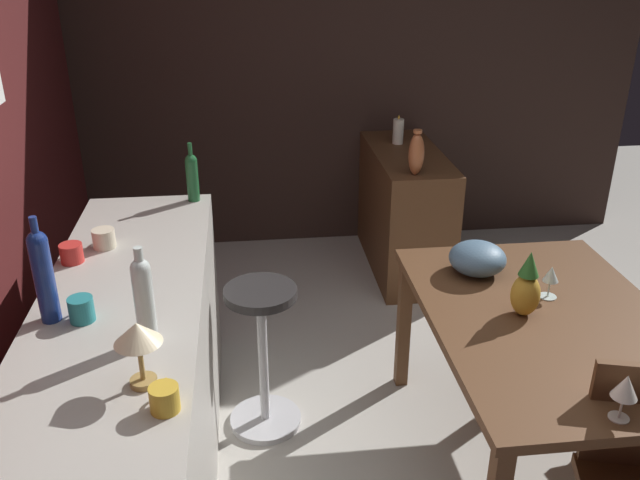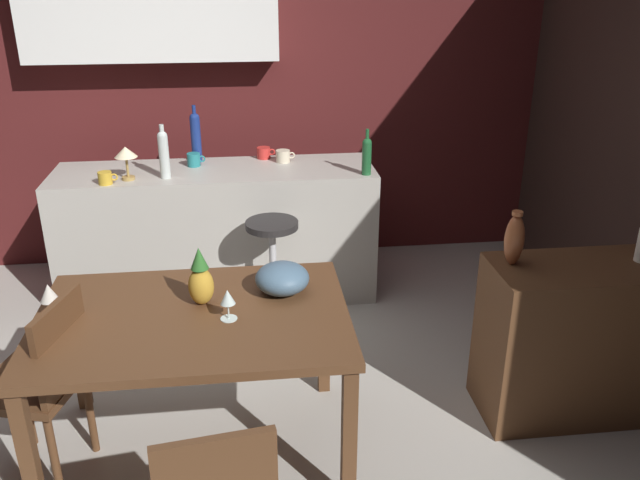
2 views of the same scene
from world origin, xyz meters
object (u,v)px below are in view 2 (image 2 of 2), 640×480
at_px(bar_stool, 273,272).
at_px(pineapple_centerpiece, 201,280).
at_px(wine_bottle_clear, 164,152).
at_px(cup_cream, 283,156).
at_px(wine_glass_right, 228,299).
at_px(cup_mustard, 105,178).
at_px(counter_lamp, 126,155).
at_px(sideboard_cabinet, 593,338).
at_px(cup_red, 264,153).
at_px(wine_bottle_green, 367,155).
at_px(wine_glass_left, 49,293).
at_px(wine_bottle_cobalt, 196,135).
at_px(vase_copper, 514,239).
at_px(chair_near_window, 43,380).
at_px(dining_table, 194,331).
at_px(cup_teal, 194,160).
at_px(fruit_bowl, 282,278).

bearing_deg(bar_stool, pineapple_centerpiece, -109.50).
bearing_deg(wine_bottle_clear, cup_cream, 19.50).
bearing_deg(wine_bottle_clear, wine_glass_right, -75.68).
bearing_deg(cup_cream, cup_mustard, -162.36).
bearing_deg(counter_lamp, sideboard_cabinet, -29.63).
xyz_separation_m(sideboard_cabinet, cup_cream, (-1.44, 1.66, 0.53)).
bearing_deg(cup_red, counter_lamp, -155.92).
bearing_deg(pineapple_centerpiece, wine_bottle_green, 53.25).
xyz_separation_m(wine_glass_left, cup_red, (0.99, 1.83, 0.08)).
bearing_deg(wine_glass_right, wine_bottle_cobalt, 96.56).
bearing_deg(vase_copper, chair_near_window, -173.69).
distance_m(wine_glass_right, cup_cream, 1.87).
xyz_separation_m(cup_cream, vase_copper, (0.99, -1.60, 0.01)).
xyz_separation_m(dining_table, cup_red, (0.39, 1.88, 0.28)).
height_order(wine_bottle_cobalt, cup_mustard, wine_bottle_cobalt).
bearing_deg(cup_teal, sideboard_cabinet, -38.73).
relative_size(sideboard_cabinet, chair_near_window, 1.25).
relative_size(cup_mustard, cup_red, 0.94).
xyz_separation_m(bar_stool, cup_cream, (0.12, 0.65, 0.56)).
relative_size(cup_teal, cup_cream, 0.93).
distance_m(wine_bottle_cobalt, wine_bottle_green, 1.17).
relative_size(bar_stool, cup_red, 5.69).
relative_size(bar_stool, wine_bottle_green, 2.43).
relative_size(bar_stool, wine_glass_left, 4.48).
distance_m(wine_glass_left, wine_bottle_clear, 1.51).
distance_m(fruit_bowl, wine_bottle_green, 1.42).
bearing_deg(wine_bottle_green, wine_bottle_cobalt, 158.63).
bearing_deg(bar_stool, vase_copper, -40.80).
height_order(cup_teal, vase_copper, vase_copper).
bearing_deg(wine_bottle_cobalt, vase_copper, -46.97).
height_order(bar_stool, cup_red, cup_red).
bearing_deg(chair_near_window, cup_red, 61.78).
relative_size(dining_table, pineapple_centerpiece, 4.98).
bearing_deg(wine_glass_left, cup_red, 61.61).
distance_m(dining_table, cup_teal, 1.77).
relative_size(wine_bottle_green, wine_bottle_clear, 0.87).
xyz_separation_m(sideboard_cabinet, cup_mustard, (-2.55, 1.31, 0.53)).
height_order(wine_glass_right, cup_teal, cup_teal).
distance_m(sideboard_cabinet, fruit_bowl, 1.60).
bearing_deg(chair_near_window, dining_table, 5.87).
bearing_deg(chair_near_window, wine_glass_right, 0.64).
bearing_deg(wine_glass_right, cup_cream, 78.84).
bearing_deg(cup_teal, bar_stool, -52.22).
xyz_separation_m(dining_table, vase_copper, (1.51, 0.17, 0.29)).
relative_size(cup_mustard, counter_lamp, 0.56).
distance_m(bar_stool, wine_glass_right, 1.29).
height_order(dining_table, counter_lamp, counter_lamp).
xyz_separation_m(pineapple_centerpiece, cup_cream, (0.48, 1.67, 0.08)).
bearing_deg(wine_bottle_green, cup_red, 144.61).
bearing_deg(counter_lamp, wine_bottle_green, -2.56).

